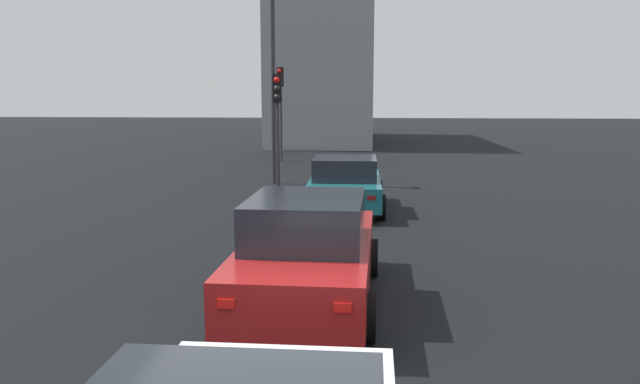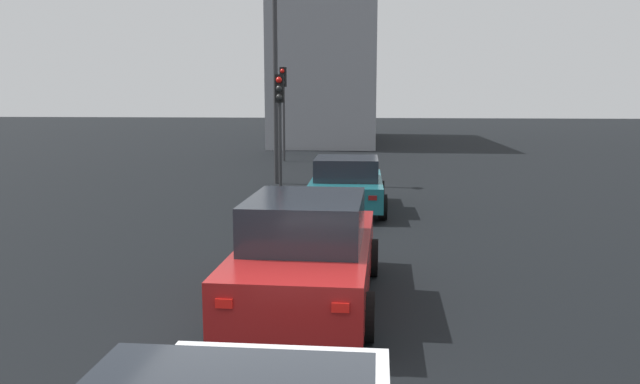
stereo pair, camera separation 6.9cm
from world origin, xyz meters
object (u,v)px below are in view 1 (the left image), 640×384
(car_red_second, at_px, (308,252))
(street_lamp_kerbside, at_px, (273,68))
(traffic_light_near_left, at_px, (277,107))
(car_teal_lead, at_px, (345,184))
(traffic_light_near_right, at_px, (280,94))

(car_red_second, relative_size, street_lamp_kerbside, 0.70)
(traffic_light_near_left, distance_m, street_lamp_kerbside, 1.94)
(car_red_second, bearing_deg, traffic_light_near_left, 11.89)
(traffic_light_near_left, bearing_deg, car_red_second, 8.26)
(car_teal_lead, relative_size, car_red_second, 0.87)
(traffic_light_near_right, relative_size, street_lamp_kerbside, 0.65)
(street_lamp_kerbside, bearing_deg, car_teal_lead, -151.40)
(traffic_light_near_left, relative_size, traffic_light_near_right, 0.86)
(car_red_second, xyz_separation_m, traffic_light_near_left, (11.05, 2.05, 1.92))
(car_teal_lead, bearing_deg, street_lamp_kerbside, 27.95)
(car_teal_lead, bearing_deg, traffic_light_near_left, 32.91)
(traffic_light_near_left, xyz_separation_m, traffic_light_near_right, (8.81, 1.15, 0.43))
(street_lamp_kerbside, bearing_deg, traffic_light_near_right, 6.20)
(car_teal_lead, bearing_deg, car_red_second, 177.27)
(traffic_light_near_right, bearing_deg, street_lamp_kerbside, 14.75)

